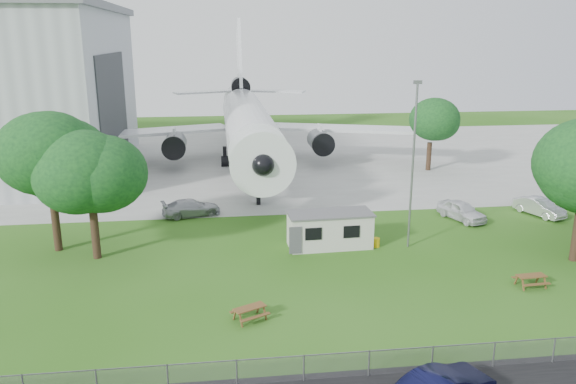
{
  "coord_description": "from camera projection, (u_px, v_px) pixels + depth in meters",
  "views": [
    {
      "loc": [
        -5.45,
        -31.37,
        14.97
      ],
      "look_at": [
        -0.53,
        8.0,
        4.0
      ],
      "focal_mm": 35.0,
      "sensor_mm": 36.0,
      "label": 1
    }
  ],
  "objects": [
    {
      "name": "car_apron_van",
      "position": [
        191.0,
        208.0,
        48.48
      ],
      "size": [
        5.32,
        3.15,
        1.45
      ],
      "primitive_type": "imported",
      "rotation": [
        0.0,
        0.0,
        1.81
      ],
      "color": "#A8A9AF",
      "rests_on": "ground"
    },
    {
      "name": "picnic_west",
      "position": [
        250.0,
        320.0,
        30.79
      ],
      "size": [
        2.28,
        2.14,
        0.76
      ],
      "primitive_type": null,
      "rotation": [
        0.0,
        0.0,
        0.46
      ],
      "color": "brown",
      "rests_on": "ground"
    },
    {
      "name": "fence",
      "position": [
        347.0,
        377.0,
        25.56
      ],
      "size": [
        58.0,
        0.04,
        1.3
      ],
      "primitive_type": "cube",
      "color": "gray",
      "rests_on": "ground"
    },
    {
      "name": "car_ne_sedan",
      "position": [
        539.0,
        207.0,
        48.6
      ],
      "size": [
        3.1,
        4.83,
        1.5
      ],
      "primitive_type": "imported",
      "rotation": [
        0.0,
        0.0,
        0.36
      ],
      "color": "silver",
      "rests_on": "ground"
    },
    {
      "name": "tree_far_apron",
      "position": [
        431.0,
        122.0,
        63.92
      ],
      "size": [
        6.16,
        6.16,
        8.71
      ],
      "color": "#382619",
      "rests_on": "ground"
    },
    {
      "name": "site_cabin",
      "position": [
        330.0,
        229.0,
        41.28
      ],
      "size": [
        6.81,
        2.97,
        2.62
      ],
      "color": "beige",
      "rests_on": "ground"
    },
    {
      "name": "concrete_apron",
      "position": [
        263.0,
        160.0,
        70.98
      ],
      "size": [
        120.0,
        46.0,
        0.03
      ],
      "primitive_type": "cube",
      "color": "#B7B7B2",
      "rests_on": "ground"
    },
    {
      "name": "airliner",
      "position": [
        247.0,
        121.0,
        67.29
      ],
      "size": [
        46.36,
        47.73,
        17.69
      ],
      "color": "white",
      "rests_on": "ground"
    },
    {
      "name": "picnic_east",
      "position": [
        530.0,
        286.0,
        34.89
      ],
      "size": [
        1.9,
        1.62,
        0.76
      ],
      "primitive_type": null,
      "rotation": [
        0.0,
        0.0,
        0.07
      ],
      "color": "brown",
      "rests_on": "ground"
    },
    {
      "name": "tree_west_small",
      "position": [
        89.0,
        173.0,
        37.8
      ],
      "size": [
        6.29,
        6.29,
        9.3
      ],
      "color": "#382619",
      "rests_on": "ground"
    },
    {
      "name": "car_ne_hatch",
      "position": [
        461.0,
        211.0,
        47.44
      ],
      "size": [
        3.34,
        5.02,
        1.59
      ],
      "primitive_type": "imported",
      "rotation": [
        0.0,
        0.0,
        0.34
      ],
      "color": "silver",
      "rests_on": "ground"
    },
    {
      "name": "ground",
      "position": [
        313.0,
        288.0,
        34.64
      ],
      "size": [
        160.0,
        160.0,
        0.0
      ],
      "primitive_type": "plane",
      "color": "#447827"
    },
    {
      "name": "tree_west_big",
      "position": [
        48.0,
        157.0,
        39.03
      ],
      "size": [
        8.06,
        8.06,
        10.99
      ],
      "color": "#382619",
      "rests_on": "ground"
    },
    {
      "name": "lamp_mast",
      "position": [
        413.0,
        168.0,
        39.95
      ],
      "size": [
        0.16,
        0.16,
        12.0
      ],
      "primitive_type": "cylinder",
      "color": "slate",
      "rests_on": "ground"
    }
  ]
}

